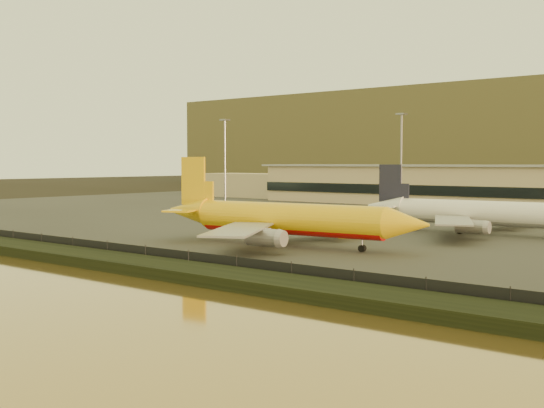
% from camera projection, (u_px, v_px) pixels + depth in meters
% --- Properties ---
extents(ground, '(900.00, 900.00, 0.00)m').
position_uv_depth(ground, '(204.00, 253.00, 100.96)').
color(ground, black).
rests_on(ground, ground).
extents(embankment, '(320.00, 7.00, 1.40)m').
position_uv_depth(embankment, '(111.00, 261.00, 87.66)').
color(embankment, black).
rests_on(embankment, ground).
extents(tarmac, '(320.00, 220.00, 0.20)m').
position_uv_depth(tarmac, '(463.00, 214.00, 175.04)').
color(tarmac, '#2D2D2D').
rests_on(tarmac, ground).
extents(perimeter_fence, '(300.00, 0.05, 2.20)m').
position_uv_depth(perimeter_fence, '(136.00, 253.00, 90.74)').
color(perimeter_fence, black).
rests_on(perimeter_fence, tarmac).
extents(terminal_building, '(202.00, 25.00, 12.60)m').
position_uv_depth(terminal_building, '(459.00, 186.00, 207.54)').
color(terminal_building, tan).
rests_on(terminal_building, tarmac).
extents(apron_light_masts, '(152.20, 12.20, 25.40)m').
position_uv_depth(apron_light_masts, '(493.00, 152.00, 149.15)').
color(apron_light_masts, slate).
rests_on(apron_light_masts, tarmac).
extents(dhl_cargo_jet, '(47.45, 46.23, 14.17)m').
position_uv_depth(dhl_cargo_jet, '(285.00, 219.00, 107.68)').
color(dhl_cargo_jet, '#E4AE0C').
rests_on(dhl_cargo_jet, tarmac).
extents(white_narrowbody_jet, '(44.68, 43.59, 12.84)m').
position_uv_depth(white_narrowbody_jet, '(477.00, 213.00, 125.94)').
color(white_narrowbody_jet, white).
rests_on(white_narrowbody_jet, tarmac).
extents(gse_vehicle_yellow, '(4.72, 3.16, 1.95)m').
position_uv_depth(gse_vehicle_yellow, '(352.00, 233.00, 118.74)').
color(gse_vehicle_yellow, '#E4AE0C').
rests_on(gse_vehicle_yellow, tarmac).
extents(gse_vehicle_white, '(4.22, 2.31, 1.81)m').
position_uv_depth(gse_vehicle_white, '(276.00, 225.00, 135.24)').
color(gse_vehicle_white, white).
rests_on(gse_vehicle_white, tarmac).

